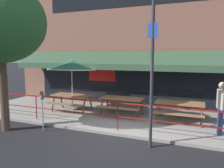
# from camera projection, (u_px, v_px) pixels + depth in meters

# --- Properties ---
(ground_plane) EXTENTS (120.00, 120.00, 0.00)m
(ground_plane) POSITION_uv_depth(u_px,v_px,m) (114.00, 136.00, 7.20)
(ground_plane) COLOR black
(patio_deck) EXTENTS (15.00, 4.00, 0.10)m
(patio_deck) POSITION_uv_depth(u_px,v_px,m) (132.00, 118.00, 9.03)
(patio_deck) COLOR gray
(patio_deck) RESTS_ON ground
(restaurant_building) EXTENTS (15.00, 1.60, 8.08)m
(restaurant_building) POSITION_uv_depth(u_px,v_px,m) (146.00, 27.00, 10.56)
(restaurant_building) COLOR brown
(restaurant_building) RESTS_ON ground
(patio_railing) EXTENTS (13.84, 0.04, 0.97)m
(patio_railing) POSITION_uv_depth(u_px,v_px,m) (118.00, 110.00, 7.37)
(patio_railing) COLOR maroon
(patio_railing) RESTS_ON patio_deck
(picnic_table_left) EXTENTS (1.80, 1.42, 0.76)m
(picnic_table_left) POSITION_uv_depth(u_px,v_px,m) (72.00, 98.00, 9.94)
(picnic_table_left) COLOR brown
(picnic_table_left) RESTS_ON patio_deck
(picnic_table_centre) EXTENTS (1.80, 1.42, 0.76)m
(picnic_table_centre) POSITION_uv_depth(u_px,v_px,m) (122.00, 101.00, 9.25)
(picnic_table_centre) COLOR brown
(picnic_table_centre) RESTS_ON patio_deck
(picnic_table_right) EXTENTS (1.80, 1.42, 0.76)m
(picnic_table_right) POSITION_uv_depth(u_px,v_px,m) (179.00, 106.00, 8.34)
(picnic_table_right) COLOR brown
(picnic_table_right) RESTS_ON patio_deck
(patio_umbrella_left) EXTENTS (2.14, 2.14, 2.38)m
(patio_umbrella_left) POSITION_uv_depth(u_px,v_px,m) (72.00, 66.00, 9.79)
(patio_umbrella_left) COLOR #B7B2A8
(patio_umbrella_left) RESTS_ON patio_deck
(pedestrian_walking) EXTENTS (0.26, 0.62, 1.71)m
(pedestrian_walking) POSITION_uv_depth(u_px,v_px,m) (221.00, 105.00, 6.97)
(pedestrian_walking) COLOR navy
(pedestrian_walking) RESTS_ON patio_deck
(parking_meter_near) EXTENTS (0.15, 0.16, 1.42)m
(parking_meter_near) POSITION_uv_depth(u_px,v_px,m) (42.00, 99.00, 7.53)
(parking_meter_near) COLOR gray
(parking_meter_near) RESTS_ON ground
(street_sign_pole) EXTENTS (0.28, 0.09, 4.59)m
(street_sign_pole) POSITION_uv_depth(u_px,v_px,m) (152.00, 66.00, 6.00)
(street_sign_pole) COLOR #2D2D33
(street_sign_pole) RESTS_ON ground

